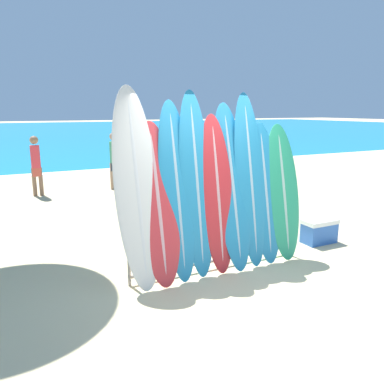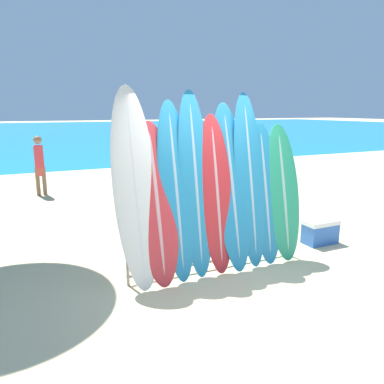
{
  "view_description": "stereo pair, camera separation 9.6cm",
  "coord_description": "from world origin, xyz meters",
  "px_view_note": "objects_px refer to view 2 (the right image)",
  "views": [
    {
      "loc": [
        -2.69,
        -4.0,
        2.3
      ],
      "look_at": [
        -0.14,
        1.31,
        1.0
      ],
      "focal_mm": 35.0,
      "sensor_mm": 36.0,
      "label": 1
    },
    {
      "loc": [
        -2.6,
        -4.04,
        2.3
      ],
      "look_at": [
        -0.14,
        1.31,
        1.0
      ],
      "focal_mm": 35.0,
      "sensor_mm": 36.0,
      "label": 2
    }
  ],
  "objects_px": {
    "surfboard_slot_2": "(176,191)",
    "surfboard_slot_5": "(231,187)",
    "surfboard_rack": "(215,235)",
    "surfboard_slot_0": "(135,188)",
    "surfboard_slot_6": "(250,180)",
    "surfboard_slot_8": "(283,192)",
    "surfboard_slot_4": "(216,194)",
    "surfboard_slot_7": "(265,193)",
    "person_far_left": "(117,159)",
    "cooler_box": "(320,232)",
    "person_far_right": "(213,178)",
    "person_near_water": "(39,163)",
    "surfboard_slot_1": "(157,204)",
    "surfboard_slot_3": "(196,184)",
    "person_mid_beach": "(127,150)"
  },
  "relations": [
    {
      "from": "person_far_left",
      "to": "person_near_water",
      "type": "bearing_deg",
      "value": -164.64
    },
    {
      "from": "surfboard_slot_4",
      "to": "surfboard_slot_2",
      "type": "bearing_deg",
      "value": 176.55
    },
    {
      "from": "person_far_left",
      "to": "cooler_box",
      "type": "relative_size",
      "value": 2.74
    },
    {
      "from": "surfboard_slot_2",
      "to": "person_mid_beach",
      "type": "distance_m",
      "value": 8.88
    },
    {
      "from": "surfboard_slot_0",
      "to": "person_far_left",
      "type": "height_order",
      "value": "surfboard_slot_0"
    },
    {
      "from": "surfboard_slot_6",
      "to": "surfboard_slot_8",
      "type": "relative_size",
      "value": 1.22
    },
    {
      "from": "surfboard_slot_6",
      "to": "surfboard_slot_8",
      "type": "bearing_deg",
      "value": -3.91
    },
    {
      "from": "person_far_right",
      "to": "surfboard_slot_7",
      "type": "bearing_deg",
      "value": 177.97
    },
    {
      "from": "surfboard_slot_4",
      "to": "cooler_box",
      "type": "xyz_separation_m",
      "value": [
        2.17,
        0.18,
        -0.91
      ]
    },
    {
      "from": "person_near_water",
      "to": "cooler_box",
      "type": "distance_m",
      "value": 7.42
    },
    {
      "from": "surfboard_slot_5",
      "to": "surfboard_slot_8",
      "type": "bearing_deg",
      "value": -2.71
    },
    {
      "from": "surfboard_rack",
      "to": "surfboard_slot_4",
      "type": "xyz_separation_m",
      "value": [
        0.01,
        -0.01,
        0.6
      ]
    },
    {
      "from": "surfboard_slot_0",
      "to": "surfboard_slot_2",
      "type": "distance_m",
      "value": 0.56
    },
    {
      "from": "surfboard_slot_4",
      "to": "surfboard_slot_6",
      "type": "height_order",
      "value": "surfboard_slot_6"
    },
    {
      "from": "surfboard_rack",
      "to": "surfboard_slot_2",
      "type": "bearing_deg",
      "value": 177.43
    },
    {
      "from": "surfboard_slot_5",
      "to": "person_far_right",
      "type": "bearing_deg",
      "value": 67.6
    },
    {
      "from": "surfboard_slot_2",
      "to": "surfboard_slot_5",
      "type": "bearing_deg",
      "value": 0.05
    },
    {
      "from": "surfboard_slot_1",
      "to": "cooler_box",
      "type": "xyz_separation_m",
      "value": [
        3.06,
        0.17,
        -0.87
      ]
    },
    {
      "from": "surfboard_rack",
      "to": "surfboard_slot_8",
      "type": "height_order",
      "value": "surfboard_slot_8"
    },
    {
      "from": "person_far_right",
      "to": "surfboard_slot_8",
      "type": "bearing_deg",
      "value": -174.97
    },
    {
      "from": "surfboard_slot_2",
      "to": "surfboard_slot_8",
      "type": "relative_size",
      "value": 1.17
    },
    {
      "from": "surfboard_slot_0",
      "to": "surfboard_slot_2",
      "type": "height_order",
      "value": "surfboard_slot_0"
    },
    {
      "from": "person_far_right",
      "to": "person_near_water",
      "type": "bearing_deg",
      "value": 50.85
    },
    {
      "from": "surfboard_slot_1",
      "to": "surfboard_slot_3",
      "type": "distance_m",
      "value": 0.62
    },
    {
      "from": "surfboard_slot_2",
      "to": "surfboard_slot_8",
      "type": "height_order",
      "value": "surfboard_slot_2"
    },
    {
      "from": "surfboard_slot_4",
      "to": "surfboard_slot_8",
      "type": "distance_m",
      "value": 1.17
    },
    {
      "from": "surfboard_slot_2",
      "to": "person_far_right",
      "type": "xyz_separation_m",
      "value": [
        1.92,
        2.56,
        -0.39
      ]
    },
    {
      "from": "person_far_left",
      "to": "cooler_box",
      "type": "xyz_separation_m",
      "value": [
        2.09,
        -6.01,
        -0.69
      ]
    },
    {
      "from": "person_far_right",
      "to": "cooler_box",
      "type": "bearing_deg",
      "value": -152.16
    },
    {
      "from": "surfboard_slot_2",
      "to": "surfboard_slot_8",
      "type": "distance_m",
      "value": 1.78
    },
    {
      "from": "person_mid_beach",
      "to": "surfboard_slot_6",
      "type": "bearing_deg",
      "value": -112.69
    },
    {
      "from": "surfboard_slot_5",
      "to": "surfboard_slot_7",
      "type": "distance_m",
      "value": 0.59
    },
    {
      "from": "surfboard_slot_6",
      "to": "surfboard_slot_7",
      "type": "distance_m",
      "value": 0.34
    },
    {
      "from": "cooler_box",
      "to": "surfboard_slot_6",
      "type": "bearing_deg",
      "value": -174.66
    },
    {
      "from": "surfboard_slot_4",
      "to": "surfboard_slot_7",
      "type": "relative_size",
      "value": 1.06
    },
    {
      "from": "person_far_right",
      "to": "surfboard_slot_5",
      "type": "bearing_deg",
      "value": 166.1
    },
    {
      "from": "surfboard_slot_1",
      "to": "surfboard_slot_2",
      "type": "distance_m",
      "value": 0.32
    },
    {
      "from": "surfboard_slot_0",
      "to": "surfboard_slot_5",
      "type": "height_order",
      "value": "surfboard_slot_0"
    },
    {
      "from": "surfboard_slot_2",
      "to": "surfboard_slot_1",
      "type": "bearing_deg",
      "value": -174.61
    },
    {
      "from": "surfboard_slot_4",
      "to": "person_far_left",
      "type": "xyz_separation_m",
      "value": [
        0.08,
        6.2,
        -0.22
      ]
    },
    {
      "from": "person_near_water",
      "to": "person_far_right",
      "type": "xyz_separation_m",
      "value": [
        3.35,
        -3.67,
        -0.05
      ]
    },
    {
      "from": "surfboard_slot_6",
      "to": "person_far_left",
      "type": "bearing_deg",
      "value": 94.58
    },
    {
      "from": "surfboard_slot_2",
      "to": "person_near_water",
      "type": "distance_m",
      "value": 6.4
    },
    {
      "from": "surfboard_slot_3",
      "to": "person_far_right",
      "type": "height_order",
      "value": "surfboard_slot_3"
    },
    {
      "from": "person_near_water",
      "to": "surfboard_slot_1",
      "type": "bearing_deg",
      "value": 103.71
    },
    {
      "from": "person_far_left",
      "to": "person_far_right",
      "type": "xyz_separation_m",
      "value": [
        1.24,
        -3.6,
        -0.07
      ]
    },
    {
      "from": "surfboard_slot_0",
      "to": "surfboard_slot_6",
      "type": "height_order",
      "value": "surfboard_slot_0"
    },
    {
      "from": "surfboard_slot_1",
      "to": "person_far_left",
      "type": "distance_m",
      "value": 6.27
    },
    {
      "from": "surfboard_rack",
      "to": "person_far_right",
      "type": "bearing_deg",
      "value": 62.82
    },
    {
      "from": "surfboard_slot_0",
      "to": "surfboard_slot_5",
      "type": "relative_size",
      "value": 1.09
    }
  ]
}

